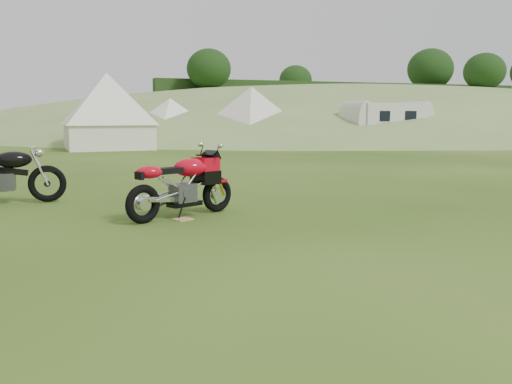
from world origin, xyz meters
name	(u,v)px	position (x,y,z in m)	size (l,w,h in m)	color
ground	(268,239)	(0.00, 0.00, 0.00)	(120.00, 120.00, 0.00)	#28470F
hillside	(351,130)	(24.00, 40.00, 0.00)	(80.00, 64.00, 8.00)	olive
hedgerow	(351,130)	(24.00, 40.00, 0.00)	(36.00, 1.20, 8.60)	black
sport_motorcycle	(182,181)	(-0.63, 1.80, 0.53)	(1.78, 0.44, 1.07)	red
plywood_board	(183,219)	(-0.68, 1.58, 0.01)	(0.25, 0.20, 0.02)	tan
vintage_moto_d	(2,173)	(-3.13, 4.03, 0.51)	(1.94, 0.45, 1.02)	black
tent_left	(108,114)	(0.12, 18.79, 1.48)	(3.42, 3.42, 2.96)	white
tent_mid	(170,119)	(3.59, 22.52, 1.20)	(2.77, 2.77, 2.40)	white
tent_right	(251,116)	(7.11, 20.22, 1.37)	(3.15, 3.15, 2.73)	silver
caravan	(387,124)	(12.83, 17.14, 1.01)	(4.33, 1.94, 2.03)	beige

